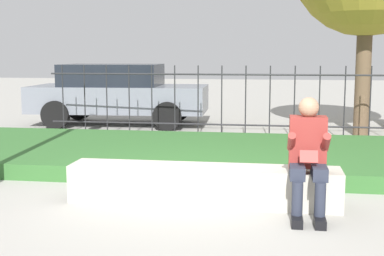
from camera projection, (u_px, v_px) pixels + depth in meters
ground_plane at (181, 202)px, 6.06m from camera, size 60.00×60.00×0.00m
stone_bench at (203, 187)px, 5.99m from camera, size 3.02×0.48×0.43m
person_seated_reader at (308, 153)px, 5.49m from camera, size 0.42×0.73×1.23m
grass_berm at (207, 154)px, 8.37m from camera, size 9.01×3.35×0.22m
iron_fence at (222, 101)px, 10.46m from camera, size 7.01×0.03×1.45m
car_parked_left at (118, 93)px, 12.66m from camera, size 4.18×2.05×1.43m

